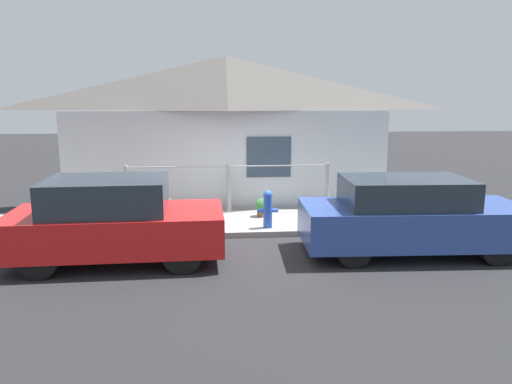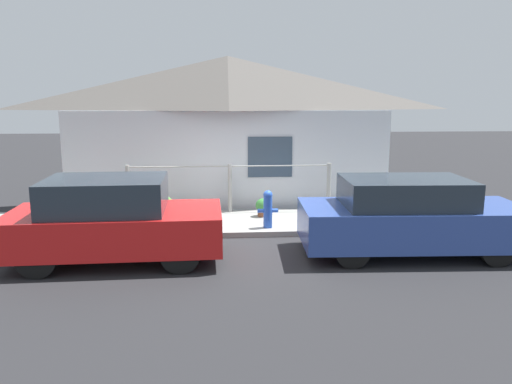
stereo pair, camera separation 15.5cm
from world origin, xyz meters
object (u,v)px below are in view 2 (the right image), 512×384
at_px(car_left, 114,220).
at_px(potted_plant_by_fence, 165,206).
at_px(fire_hydrant, 268,208).
at_px(car_right, 410,217).
at_px(potted_plant_near_hydrant, 263,207).

distance_m(car_left, potted_plant_by_fence, 2.78).
height_order(car_left, fire_hydrant, car_left).
bearing_deg(potted_plant_by_fence, car_right, -29.64).
relative_size(potted_plant_near_hydrant, potted_plant_by_fence, 0.85).
bearing_deg(car_right, potted_plant_near_hydrant, 135.44).
xyz_separation_m(potted_plant_near_hydrant, potted_plant_by_fence, (-2.25, 0.05, 0.03)).
bearing_deg(potted_plant_near_hydrant, car_left, -137.07).
height_order(fire_hydrant, potted_plant_by_fence, fire_hydrant).
bearing_deg(car_right, car_left, -177.77).
bearing_deg(potted_plant_by_fence, car_left, -102.36).
distance_m(car_left, fire_hydrant, 3.30).
height_order(car_left, potted_plant_by_fence, car_left).
height_order(car_right, potted_plant_near_hydrant, car_right).
bearing_deg(potted_plant_near_hydrant, car_right, -46.77).
xyz_separation_m(car_left, potted_plant_by_fence, (0.59, 2.69, -0.36)).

